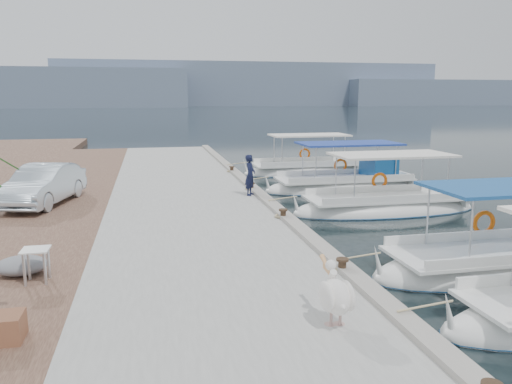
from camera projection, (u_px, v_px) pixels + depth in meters
ground at (308, 247)px, 14.64m from camera, size 400.00×400.00×0.00m
concrete_quay at (191, 207)px, 18.77m from camera, size 6.00×40.00×0.50m
quay_curb at (263, 196)px, 19.29m from camera, size 0.44×40.00×0.12m
cobblestone_strip at (50, 214)px, 17.74m from camera, size 4.00×40.00×0.50m
distant_hills at (228, 88)px, 212.68m from camera, size 330.00×60.00×18.00m
fishing_caique_b at (500, 268)px, 12.50m from camera, size 6.89×2.42×2.83m
fishing_caique_c at (385, 208)px, 19.10m from camera, size 7.42×2.46×2.83m
fishing_caique_d at (346, 186)px, 23.48m from camera, size 7.72×2.62×2.83m
fishing_caique_e at (305, 172)px, 28.34m from camera, size 7.24×2.40×2.83m
mooring_bollards at (283, 213)px, 15.88m from camera, size 0.28×20.28×0.33m
pelican at (336, 295)px, 8.50m from camera, size 0.51×1.35×1.05m
fisherman at (250, 175)px, 19.59m from camera, size 0.62×0.70×1.61m
parked_car at (43, 185)px, 17.97m from camera, size 2.56×4.59×1.43m
wooden_crate at (5, 328)px, 7.99m from camera, size 0.55×0.55×0.44m
tarp_bundle at (21, 265)px, 10.98m from camera, size 1.10×0.90×0.40m
folding_table at (36, 258)px, 10.44m from camera, size 0.55×0.55×0.73m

